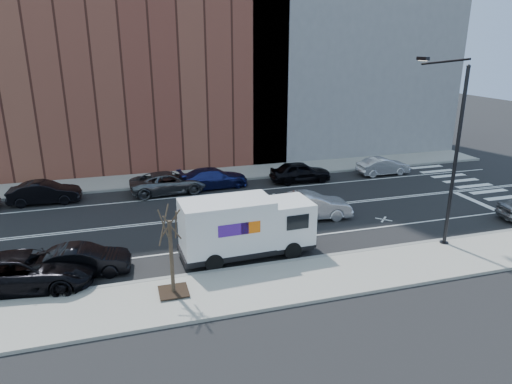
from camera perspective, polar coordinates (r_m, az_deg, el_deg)
ground at (r=28.46m, az=1.80°, el=-2.39°), size 120.00×120.00×0.00m
sidewalk_near at (r=21.01m, az=9.52°, el=-10.25°), size 44.00×3.60×0.15m
sidewalk_far at (r=36.48m, az=-2.57°, el=2.36°), size 44.00×3.60×0.15m
curb_near at (r=22.44m, az=7.51°, el=-8.18°), size 44.00×0.25×0.17m
curb_far at (r=34.80m, az=-1.84°, el=1.61°), size 44.00×0.25×0.17m
crosswalk at (r=36.58m, az=26.32°, el=0.38°), size 3.00×14.00×0.01m
road_markings at (r=28.46m, az=1.80°, el=-2.38°), size 40.00×8.60×0.01m
bldg_brick at (r=40.88m, az=-16.90°, el=18.84°), size 26.00×10.00×22.00m
bldg_concrete at (r=45.82m, az=10.70°, el=21.62°), size 20.00×10.00×26.00m
streetlight at (r=24.52m, az=23.11°, el=5.16°), size 0.44×4.02×9.34m
street_tree at (r=18.95m, az=-10.47°, el=-8.90°), size 1.20×1.20×3.75m
fedex_van at (r=22.05m, az=-1.30°, el=-4.29°), size 6.60×2.54×2.98m
far_parked_b at (r=32.64m, az=-24.91°, el=-0.06°), size 4.48×1.75×1.46m
far_parked_c at (r=32.30m, az=-10.83°, el=1.18°), size 5.46×2.79×1.48m
far_parked_d at (r=32.97m, az=-5.34°, el=1.76°), size 5.17×2.50×1.45m
far_parked_e at (r=34.42m, az=5.56°, el=2.53°), size 4.61×2.05×1.54m
far_parked_f at (r=37.58m, az=15.59°, el=3.13°), size 4.15×1.47×1.36m
driving_sedan at (r=27.16m, az=6.83°, el=-1.76°), size 4.94×2.14×1.58m
near_parked_rear_a at (r=22.10m, az=-20.84°, el=-8.00°), size 4.24×1.77×1.36m
near_parked_rear_b at (r=21.86m, az=-26.78°, el=-8.80°), size 5.99×3.32×1.58m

